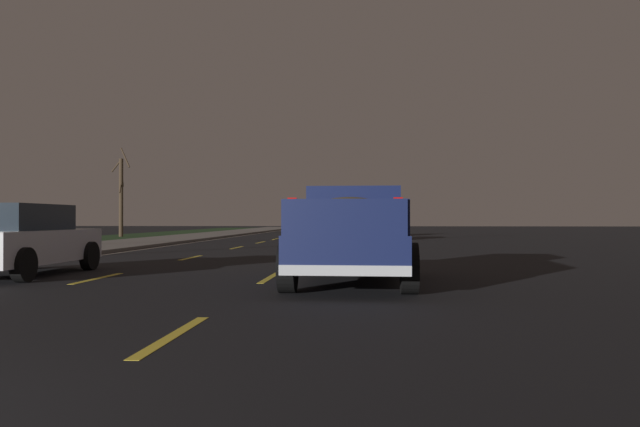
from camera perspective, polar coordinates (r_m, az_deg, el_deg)
ground at (r=29.78m, az=-2.97°, el=-2.82°), size 144.00×144.00×0.00m
sidewalk_shoulder at (r=31.60m, az=-16.50°, el=-2.56°), size 108.00×4.00×0.12m
grass_verge at (r=33.71m, az=-24.47°, el=-2.50°), size 108.00×6.00×0.01m
lane_markings at (r=33.75m, az=-7.31°, el=-2.53°), size 108.00×7.04×0.01m
pickup_truck at (r=12.30m, az=2.97°, el=-1.62°), size 5.46×2.36×1.87m
sedan_blue at (r=36.06m, az=3.77°, el=-1.16°), size 4.41×2.04×1.54m
sedan_black at (r=43.25m, az=3.65°, el=-1.04°), size 4.45×2.11×1.54m
sedan_silver at (r=43.21m, az=-0.58°, el=-1.04°), size 4.44×2.08×1.54m
sedan_white at (r=15.18m, az=-25.43°, el=-2.10°), size 4.43×2.06×1.54m
bare_tree_far at (r=45.20m, az=-17.40°, el=1.64°), size 1.91×1.64×6.04m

